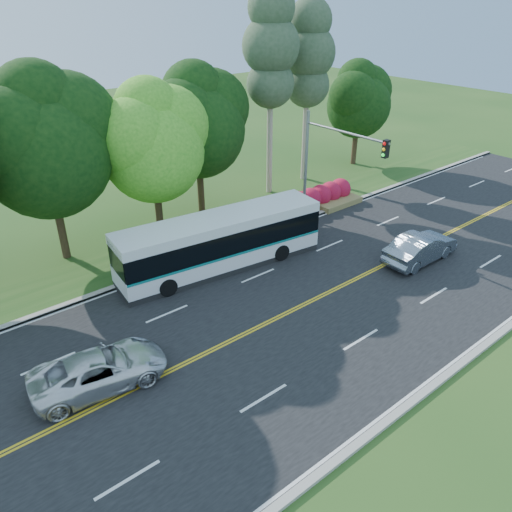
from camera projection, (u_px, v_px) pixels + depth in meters
ground at (312, 301)px, 24.22m from camera, size 120.00×120.00×0.00m
road at (312, 301)px, 24.21m from camera, size 60.00×14.00×0.02m
curb_north at (225, 247)px, 29.05m from camera, size 60.00×0.30×0.15m
curb_south at (443, 378)px, 19.32m from camera, size 60.00×0.30×0.15m
grass_verge at (207, 237)px, 30.32m from camera, size 60.00×4.00×0.10m
lane_markings at (310, 301)px, 24.16m from camera, size 57.60×13.82×0.00m
tree_row at (87, 131)px, 26.40m from camera, size 44.70×9.10×13.84m
bougainvillea_hedge at (302, 202)px, 33.43m from camera, size 9.50×2.25×1.50m
traffic_signal at (329, 156)px, 29.30m from camera, size 0.42×6.10×7.00m
transit_bus at (220, 243)px, 26.46m from camera, size 11.49×3.79×2.95m
sedan at (420, 248)px, 27.40m from camera, size 4.82×1.70×1.59m
suv at (100, 370)px, 18.80m from camera, size 5.38×3.07×1.41m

